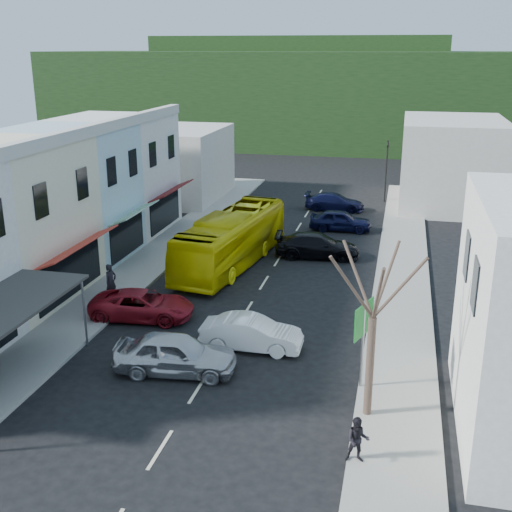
% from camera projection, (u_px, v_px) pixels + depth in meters
% --- Properties ---
extents(ground, '(120.00, 120.00, 0.00)m').
position_uv_depth(ground, '(226.00, 344.00, 28.31)').
color(ground, black).
rests_on(ground, ground).
extents(sidewalk_left, '(3.00, 52.00, 0.15)m').
position_uv_depth(sidewalk_left, '(151.00, 261.00, 39.15)').
color(sidewalk_left, gray).
rests_on(sidewalk_left, ground).
extents(sidewalk_right, '(3.00, 52.00, 0.15)m').
position_uv_depth(sidewalk_right, '(402.00, 280.00, 35.96)').
color(sidewalk_right, gray).
rests_on(sidewalk_right, ground).
extents(shopfront_row, '(8.25, 30.00, 8.00)m').
position_uv_depth(shopfront_row, '(25.00, 214.00, 34.36)').
color(shopfront_row, beige).
rests_on(shopfront_row, ground).
extents(distant_block_left, '(8.00, 10.00, 6.00)m').
position_uv_depth(distant_block_left, '(174.00, 164.00, 54.95)').
color(distant_block_left, '#B7B2A8').
rests_on(distant_block_left, ground).
extents(distant_block_right, '(8.00, 12.00, 7.00)m').
position_uv_depth(distant_block_right, '(451.00, 162.00, 52.69)').
color(distant_block_right, '#B7B2A8').
rests_on(distant_block_right, ground).
extents(hillside, '(80.00, 26.00, 14.00)m').
position_uv_depth(hillside, '(343.00, 92.00, 86.86)').
color(hillside, black).
rests_on(hillside, ground).
extents(bus, '(4.07, 11.83, 3.10)m').
position_uv_depth(bus, '(232.00, 240.00, 38.15)').
color(bus, yellow).
rests_on(bus, ground).
extents(car_silver, '(4.57, 2.26, 1.40)m').
position_uv_depth(car_silver, '(175.00, 357.00, 25.65)').
color(car_silver, '#BCBCC1').
rests_on(car_silver, ground).
extents(car_white, '(4.42, 1.85, 1.40)m').
position_uv_depth(car_white, '(251.00, 334.00, 27.69)').
color(car_white, white).
rests_on(car_white, ground).
extents(car_red, '(4.75, 2.31, 1.40)m').
position_uv_depth(car_red, '(142.00, 305.00, 30.82)').
color(car_red, maroon).
rests_on(car_red, ground).
extents(car_black_near, '(4.64, 2.21, 1.40)m').
position_uv_depth(car_black_near, '(317.00, 246.00, 39.86)').
color(car_black_near, black).
rests_on(car_black_near, ground).
extents(car_navy_mid, '(4.44, 1.89, 1.40)m').
position_uv_depth(car_navy_mid, '(341.00, 221.00, 45.72)').
color(car_navy_mid, black).
rests_on(car_navy_mid, ground).
extents(car_navy_far, '(4.52, 1.90, 1.40)m').
position_uv_depth(car_navy_far, '(335.00, 202.00, 51.44)').
color(car_navy_far, black).
rests_on(car_navy_far, ground).
extents(pedestrian_left, '(0.59, 0.71, 1.70)m').
position_uv_depth(pedestrian_left, '(111.00, 284.00, 32.72)').
color(pedestrian_left, black).
rests_on(pedestrian_left, sidewalk_left).
extents(pedestrian_right, '(0.75, 0.52, 1.70)m').
position_uv_depth(pedestrian_right, '(358.00, 437.00, 19.82)').
color(pedestrian_right, black).
rests_on(pedestrian_right, sidewalk_right).
extents(direction_sign, '(1.22, 1.75, 3.64)m').
position_uv_depth(direction_sign, '(362.00, 346.00, 24.03)').
color(direction_sign, '#11611E').
rests_on(direction_sign, ground).
extents(street_tree, '(4.09, 4.09, 7.63)m').
position_uv_depth(street_tree, '(373.00, 318.00, 21.57)').
color(street_tree, '#3C2C23').
rests_on(street_tree, ground).
extents(traffic_signal, '(0.62, 1.09, 5.17)m').
position_uv_depth(traffic_signal, '(386.00, 171.00, 53.80)').
color(traffic_signal, black).
rests_on(traffic_signal, ground).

